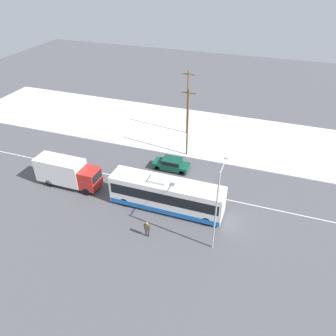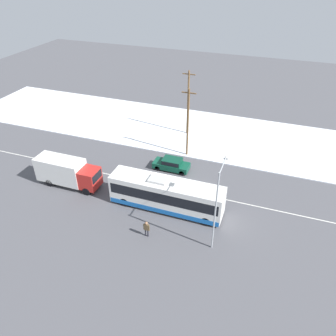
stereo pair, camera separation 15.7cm
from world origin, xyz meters
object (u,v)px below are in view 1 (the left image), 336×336
object	(u,v)px
city_bus	(167,195)
pedestrian_at_stop	(147,228)
streetlamp	(218,198)
utility_pole_snowlot	(188,102)
utility_pole_roadside	(188,122)
box_truck	(67,172)
sedan_car	(172,164)

from	to	relation	value
city_bus	pedestrian_at_stop	bearing A→B (deg)	-94.50
city_bus	streetlamp	distance (m)	7.40
utility_pole_snowlot	pedestrian_at_stop	bearing A→B (deg)	-83.15
utility_pole_roadside	utility_pole_snowlot	distance (m)	6.14
city_bus	streetlamp	size ratio (longest dim) A/B	1.43
box_truck	streetlamp	size ratio (longest dim) A/B	0.90
city_bus	streetlamp	xyz separation A→B (m)	(5.74, -3.14, 3.46)
box_truck	utility_pole_roadside	world-z (taller)	utility_pole_roadside
pedestrian_at_stop	streetlamp	size ratio (longest dim) A/B	0.21
utility_pole_roadside	box_truck	bearing A→B (deg)	-135.04
city_bus	pedestrian_at_stop	world-z (taller)	city_bus
city_bus	sedan_car	size ratio (longest dim) A/B	2.66
city_bus	utility_pole_roadside	world-z (taller)	utility_pole_roadside
pedestrian_at_stop	streetlamp	distance (m)	7.47
utility_pole_roadside	utility_pole_snowlot	size ratio (longest dim) A/B	0.97
city_bus	utility_pole_snowlot	distance (m)	17.38
sedan_car	pedestrian_at_stop	distance (m)	11.59
box_truck	sedan_car	bearing A→B (deg)	34.44
utility_pole_roadside	utility_pole_snowlot	bearing A→B (deg)	106.79
box_truck	pedestrian_at_stop	world-z (taller)	box_truck
city_bus	sedan_car	bearing A→B (deg)	104.92
utility_pole_roadside	streetlamp	bearing A→B (deg)	-64.04
streetlamp	sedan_car	bearing A→B (deg)	126.76
utility_pole_roadside	utility_pole_snowlot	xyz separation A→B (m)	(-1.77, 5.88, 0.14)
utility_pole_roadside	sedan_car	bearing A→B (deg)	-100.88
city_bus	box_truck	size ratio (longest dim) A/B	1.58
box_truck	utility_pole_roadside	size ratio (longest dim) A/B	0.82
city_bus	utility_pole_roadside	bearing A→B (deg)	95.89
box_truck	sedan_car	size ratio (longest dim) A/B	1.68
box_truck	pedestrian_at_stop	xyz separation A→B (m)	(11.62, -4.57, -0.71)
sedan_car	utility_pole_snowlot	world-z (taller)	utility_pole_snowlot
pedestrian_at_stop	box_truck	bearing A→B (deg)	158.53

